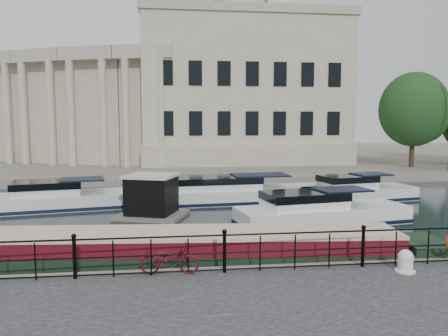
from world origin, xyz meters
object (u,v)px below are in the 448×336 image
(bicycle, at_px, (170,259))
(harbour_hut, at_px, (152,198))
(narrowboat, at_px, (189,257))
(mooring_bollard, at_px, (406,261))

(bicycle, distance_m, harbour_hut, 9.95)
(bicycle, relative_size, narrowboat, 0.09)
(mooring_bollard, height_order, narrowboat, narrowboat)
(bicycle, relative_size, mooring_bollard, 2.58)
(bicycle, xyz_separation_m, harbour_hut, (-0.91, 9.91, -0.02))
(mooring_bollard, bearing_deg, harbour_hut, 125.17)
(bicycle, distance_m, narrowboat, 2.24)
(bicycle, bearing_deg, harbour_hut, 10.81)
(narrowboat, bearing_deg, mooring_bollard, -19.92)
(mooring_bollard, xyz_separation_m, harbour_hut, (-7.41, 10.51, 0.11))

